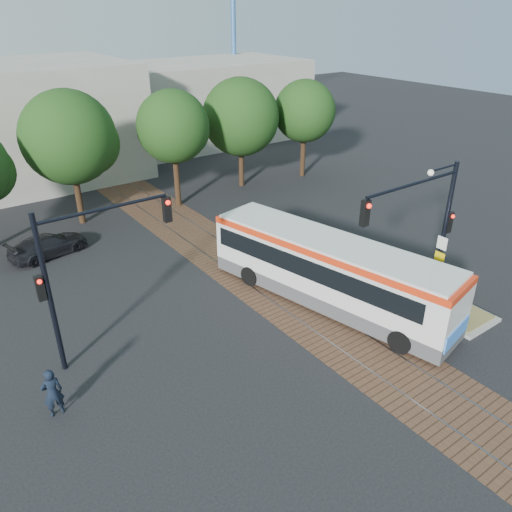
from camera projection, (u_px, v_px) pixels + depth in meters
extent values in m
plane|color=black|center=(335.00, 330.00, 19.97)|extent=(120.00, 120.00, 0.00)
cube|color=brown|center=(274.00, 288.00, 22.85)|extent=(3.60, 40.00, 0.01)
cube|color=slate|center=(261.00, 293.00, 22.45)|extent=(0.06, 40.00, 0.01)
cube|color=slate|center=(287.00, 283.00, 23.24)|extent=(0.06, 40.00, 0.01)
cylinder|color=#382314|center=(79.00, 198.00, 29.01)|extent=(0.36, 0.36, 3.12)
sphere|color=#1C3A12|center=(68.00, 137.00, 27.42)|extent=(5.20, 5.20, 5.20)
cylinder|color=#382314|center=(177.00, 180.00, 31.52)|extent=(0.36, 0.36, 3.39)
sphere|color=#1C3A12|center=(173.00, 126.00, 30.00)|extent=(4.40, 4.40, 4.40)
cylinder|color=#382314|center=(241.00, 166.00, 35.10)|extent=(0.36, 0.36, 2.86)
sphere|color=#1C3A12|center=(241.00, 117.00, 33.57)|extent=(5.20, 5.20, 5.20)
cylinder|color=#382314|center=(303.00, 155.00, 37.08)|extent=(0.36, 0.36, 3.12)
sphere|color=#1C3A12|center=(305.00, 111.00, 35.63)|extent=(4.40, 4.40, 4.40)
cube|color=#ADA899|center=(205.00, 101.00, 46.30)|extent=(18.00, 10.00, 7.00)
cylinder|color=#3F72B2|center=(233.00, 33.00, 49.83)|extent=(0.50, 0.50, 18.00)
cube|color=#464548|center=(327.00, 292.00, 21.57)|extent=(4.66, 11.39, 0.65)
cube|color=silver|center=(329.00, 268.00, 21.03)|extent=(4.68, 11.39, 1.77)
cube|color=black|center=(324.00, 260.00, 21.06)|extent=(4.49, 10.31, 0.84)
cube|color=red|center=(331.00, 246.00, 20.56)|extent=(4.72, 11.40, 0.28)
cube|color=silver|center=(331.00, 242.00, 20.48)|extent=(4.53, 11.01, 0.13)
cube|color=black|center=(458.00, 307.00, 17.64)|extent=(1.48, 0.43, 0.84)
cube|color=blue|center=(457.00, 334.00, 18.05)|extent=(2.01, 0.49, 0.65)
cube|color=orange|center=(362.00, 276.00, 21.53)|extent=(0.95, 4.09, 1.02)
cylinder|color=black|center=(400.00, 341.00, 18.52)|extent=(0.52, 0.98, 0.93)
cylinder|color=black|center=(426.00, 317.00, 19.94)|extent=(0.52, 0.98, 0.93)
cylinder|color=black|center=(250.00, 276.00, 22.97)|extent=(0.52, 0.98, 0.93)
cylinder|color=black|center=(280.00, 260.00, 24.39)|extent=(0.52, 0.98, 0.93)
cube|color=gray|center=(431.00, 301.00, 21.73)|extent=(2.20, 5.20, 0.15)
cube|color=olive|center=(432.00, 299.00, 21.68)|extent=(1.90, 4.80, 0.08)
sphere|color=#1E4719|center=(461.00, 311.00, 20.14)|extent=(0.70, 0.70, 0.70)
sphere|color=#1E4719|center=(442.00, 289.00, 21.47)|extent=(0.90, 0.90, 0.90)
sphere|color=#1E4719|center=(404.00, 279.00, 22.38)|extent=(0.80, 0.80, 0.80)
sphere|color=#1E4719|center=(405.00, 272.00, 23.16)|extent=(0.60, 0.60, 0.60)
cylinder|color=black|center=(444.00, 232.00, 20.61)|extent=(0.18, 0.18, 6.00)
cylinder|color=black|center=(414.00, 184.00, 18.12)|extent=(5.00, 0.12, 0.12)
cube|color=black|center=(365.00, 213.00, 17.06)|extent=(0.28, 0.22, 0.95)
sphere|color=#FF190C|center=(369.00, 206.00, 16.82)|extent=(0.18, 0.18, 0.18)
cube|color=black|center=(449.00, 222.00, 20.54)|extent=(0.26, 0.20, 0.90)
sphere|color=#FF190C|center=(453.00, 216.00, 20.31)|extent=(0.16, 0.16, 0.16)
cube|color=white|center=(442.00, 243.00, 20.61)|extent=(0.04, 0.45, 0.55)
cube|color=yellow|center=(440.00, 257.00, 20.90)|extent=(0.04, 0.45, 0.45)
cylinder|color=black|center=(444.00, 168.00, 18.87)|extent=(1.60, 0.08, 0.08)
sphere|color=silver|center=(431.00, 173.00, 18.48)|extent=(0.24, 0.24, 0.24)
cylinder|color=black|center=(49.00, 297.00, 16.51)|extent=(0.18, 0.18, 6.00)
cylinder|color=black|center=(104.00, 209.00, 16.51)|extent=(4.50, 0.12, 0.12)
cube|color=black|center=(167.00, 209.00, 17.94)|extent=(0.28, 0.22, 0.95)
sphere|color=#FF190C|center=(168.00, 203.00, 17.70)|extent=(0.18, 0.18, 0.18)
cube|color=black|center=(40.00, 288.00, 16.22)|extent=(0.26, 0.20, 0.90)
sphere|color=#FF190C|center=(40.00, 282.00, 15.99)|extent=(0.16, 0.16, 0.16)
imported|color=black|center=(52.00, 393.00, 15.49)|extent=(0.65, 0.43, 1.75)
imported|color=black|center=(48.00, 245.00, 25.60)|extent=(4.25, 2.47, 1.16)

